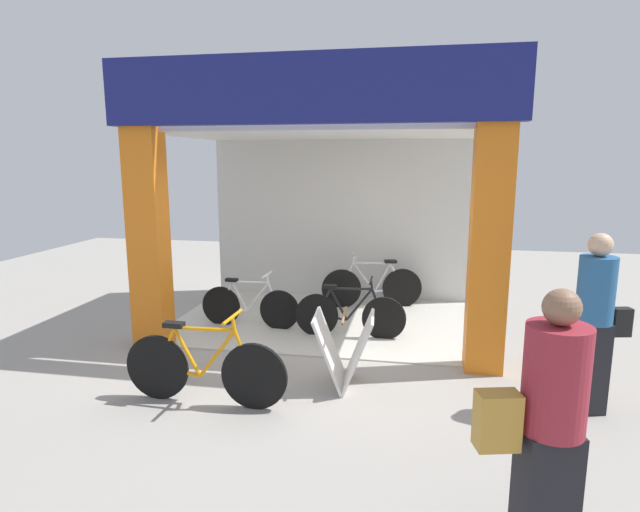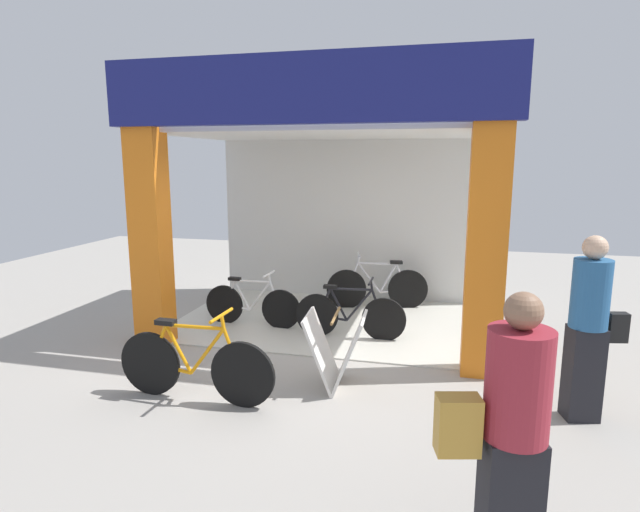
% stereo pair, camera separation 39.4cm
% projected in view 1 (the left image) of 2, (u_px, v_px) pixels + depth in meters
% --- Properties ---
extents(ground_plane, '(17.16, 17.16, 0.00)m').
position_uv_depth(ground_plane, '(309.00, 357.00, 6.49)').
color(ground_plane, '#9E9991').
rests_on(ground_plane, ground).
extents(shop_facade, '(4.78, 3.30, 3.59)m').
position_uv_depth(shop_facade, '(329.00, 197.00, 7.54)').
color(shop_facade, beige).
rests_on(shop_facade, ground).
extents(bicycle_inside_0, '(1.63, 0.51, 0.92)m').
position_uv_depth(bicycle_inside_0, '(372.00, 286.00, 8.58)').
color(bicycle_inside_0, black).
rests_on(bicycle_inside_0, ground).
extents(bicycle_inside_1, '(1.53, 0.42, 0.84)m').
position_uv_depth(bicycle_inside_1, '(350.00, 314.00, 7.13)').
color(bicycle_inside_1, black).
rests_on(bicycle_inside_1, ground).
extents(bicycle_inside_2, '(1.49, 0.41, 0.82)m').
position_uv_depth(bicycle_inside_2, '(250.00, 306.00, 7.58)').
color(bicycle_inside_2, black).
rests_on(bicycle_inside_2, ground).
extents(bicycle_parked_0, '(1.72, 0.47, 0.95)m').
position_uv_depth(bicycle_parked_0, '(204.00, 368.00, 5.20)').
color(bicycle_parked_0, black).
rests_on(bicycle_parked_0, ground).
extents(sandwich_board_sign, '(0.68, 0.64, 0.82)m').
position_uv_depth(sandwich_board_sign, '(344.00, 350.00, 5.59)').
color(sandwich_board_sign, silver).
rests_on(sandwich_board_sign, ground).
extents(pedestrian_0, '(0.67, 0.44, 1.74)m').
position_uv_depth(pedestrian_0, '(547.00, 428.00, 2.99)').
color(pedestrian_0, black).
rests_on(pedestrian_0, ground).
extents(pedestrian_1, '(0.56, 0.40, 1.76)m').
position_uv_depth(pedestrian_1, '(594.00, 321.00, 4.94)').
color(pedestrian_1, black).
rests_on(pedestrian_1, ground).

